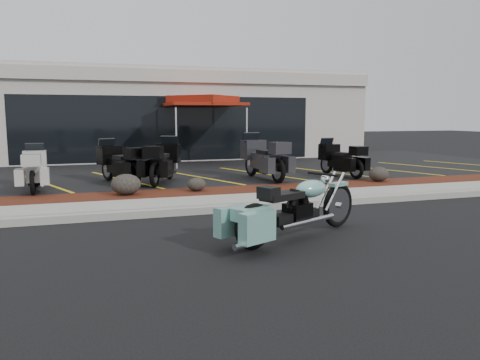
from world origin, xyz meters
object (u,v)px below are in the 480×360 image
object	(u,v)px
hero_cruiser	(338,199)
traffic_cone	(153,162)
touring_white	(36,165)
popup_canopy	(204,102)

from	to	relation	value
hero_cruiser	traffic_cone	xyz separation A→B (m)	(-2.10, 9.42, -0.15)
hero_cruiser	touring_white	world-z (taller)	touring_white
hero_cruiser	touring_white	bearing A→B (deg)	108.75
hero_cruiser	touring_white	xyz separation A→B (m)	(-5.62, 5.93, 0.20)
traffic_cone	popup_canopy	xyz separation A→B (m)	(2.10, 0.97, 2.15)
hero_cruiser	traffic_cone	bearing A→B (deg)	77.89
hero_cruiser	touring_white	size ratio (longest dim) A/B	1.51
hero_cruiser	popup_canopy	size ratio (longest dim) A/B	1.02
hero_cruiser	popup_canopy	bearing A→B (deg)	65.34
touring_white	traffic_cone	bearing A→B (deg)	-47.87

